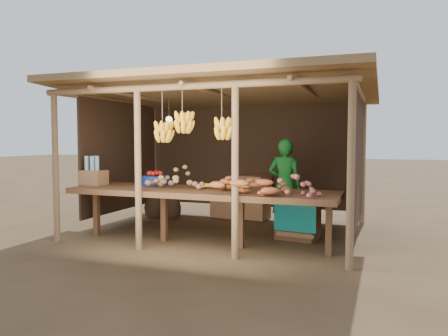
% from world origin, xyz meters
% --- Properties ---
extents(ground, '(60.00, 60.00, 0.00)m').
position_xyz_m(ground, '(0.00, 0.00, 0.00)').
color(ground, brown).
rests_on(ground, ground).
extents(stall_structure, '(4.70, 3.50, 2.43)m').
position_xyz_m(stall_structure, '(0.01, 0.05, 1.92)').
color(stall_structure, '#8E6A49').
rests_on(stall_structure, ground).
extents(counter, '(3.90, 1.05, 0.80)m').
position_xyz_m(counter, '(0.00, -0.95, 0.74)').
color(counter, brown).
rests_on(counter, ground).
extents(potato_heap, '(0.98, 0.73, 0.36)m').
position_xyz_m(potato_heap, '(-0.43, -0.88, 0.98)').
color(potato_heap, tan).
rests_on(potato_heap, counter).
extents(sweet_potato_heap, '(1.10, 0.80, 0.36)m').
position_xyz_m(sweet_potato_heap, '(0.75, -1.22, 0.98)').
color(sweet_potato_heap, '#A8512B').
rests_on(sweet_potato_heap, counter).
extents(onion_heap, '(0.73, 0.48, 0.35)m').
position_xyz_m(onion_heap, '(1.37, -1.26, 0.98)').
color(onion_heap, '#AB5453').
rests_on(onion_heap, counter).
extents(banana_pile, '(0.71, 0.59, 0.35)m').
position_xyz_m(banana_pile, '(0.25, -0.80, 0.97)').
color(banana_pile, yellow).
rests_on(banana_pile, counter).
extents(tomato_basin, '(0.43, 0.43, 0.22)m').
position_xyz_m(tomato_basin, '(-0.91, -0.64, 0.89)').
color(tomato_basin, navy).
rests_on(tomato_basin, counter).
extents(bottle_box, '(0.37, 0.30, 0.46)m').
position_xyz_m(bottle_box, '(-1.84, -0.94, 0.98)').
color(bottle_box, '#996845').
rests_on(bottle_box, counter).
extents(vendor, '(0.57, 0.39, 1.53)m').
position_xyz_m(vendor, '(0.91, 0.49, 0.77)').
color(vendor, '#197025').
rests_on(vendor, ground).
extents(tarp_crate, '(0.72, 0.64, 0.77)m').
position_xyz_m(tarp_crate, '(1.24, -0.10, 0.32)').
color(tarp_crate, brown).
rests_on(tarp_crate, ground).
extents(carton_stack, '(1.14, 0.49, 0.81)m').
position_xyz_m(carton_stack, '(-0.01, 1.20, 0.36)').
color(carton_stack, '#996845').
rests_on(carton_stack, ground).
extents(burlap_sacks, '(0.75, 0.39, 0.53)m').
position_xyz_m(burlap_sacks, '(-1.54, 0.76, 0.23)').
color(burlap_sacks, '#402B1E').
rests_on(burlap_sacks, ground).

